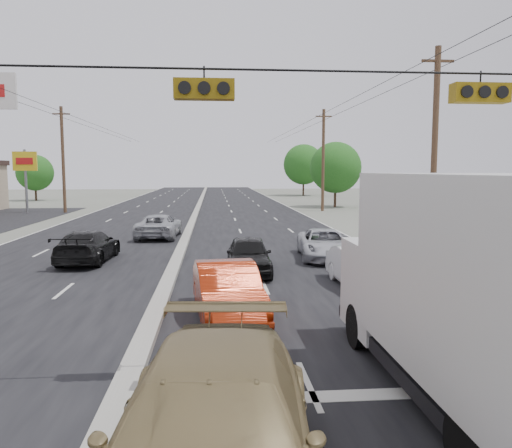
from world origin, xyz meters
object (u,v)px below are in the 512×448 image
object	(u,v)px
utility_pole_right_b	(434,149)
tree_right_mid	(336,168)
utility_pole_left_c	(63,159)
queue_car_e	(403,248)
tan_sedan	(213,439)
box_truck	(474,287)
queue_car_a	(249,255)
utility_pole_right_c	(323,159)
oncoming_far	(159,226)
tree_left_far	(35,173)
red_sedan	(227,292)
tree_right_far	(304,164)
pole_sign_far	(25,166)
oncoming_near	(88,246)
queue_car_b	(361,268)
queue_car_c	(324,244)

from	to	relation	value
utility_pole_right_b	tree_right_mid	xyz separation A→B (m)	(2.50, 30.00, -0.77)
utility_pole_left_c	queue_car_e	size ratio (longest dim) A/B	2.18
utility_pole_left_c	tan_sedan	bearing A→B (deg)	-71.95
box_truck	queue_car_a	bearing A→B (deg)	105.51
utility_pole_right_c	oncoming_far	world-z (taller)	utility_pole_right_c
tree_left_far	oncoming_far	xyz separation A→B (m)	(20.37, -38.75, -3.02)
tan_sedan	red_sedan	bearing A→B (deg)	91.79
utility_pole_right_c	tree_right_far	bearing A→B (deg)	83.35
tree_left_far	queue_car_e	distance (m)	58.14
utility_pole_right_c	tree_left_far	distance (m)	39.90
tan_sedan	pole_sign_far	bearing A→B (deg)	116.86
pole_sign_far	oncoming_far	world-z (taller)	pole_sign_far
utility_pole_left_c	oncoming_near	bearing A→B (deg)	-72.08
pole_sign_far	box_truck	bearing A→B (deg)	-61.56
utility_pole_right_b	oncoming_near	xyz separation A→B (m)	(-16.41, -1.58, -4.40)
queue_car_b	tree_left_far	bearing A→B (deg)	116.79
tree_right_far	oncoming_far	size ratio (longest dim) A/B	1.62
tree_left_far	pole_sign_far	bearing A→B (deg)	-73.30
queue_car_c	oncoming_near	size ratio (longest dim) A/B	0.99
tan_sedan	queue_car_a	distance (m)	13.76
tree_right_mid	tan_sedan	distance (m)	50.23
utility_pole_right_c	pole_sign_far	world-z (taller)	utility_pole_right_c
utility_pole_right_c	box_truck	xyz separation A→B (m)	(-6.39, -40.82, -3.06)
tree_left_far	queue_car_b	world-z (taller)	tree_left_far
queue_car_c	oncoming_near	xyz separation A→B (m)	(-10.61, 0.08, 0.04)
pole_sign_far	tree_left_far	bearing A→B (deg)	106.70
queue_car_c	pole_sign_far	bearing A→B (deg)	135.47
tree_right_mid	oncoming_far	bearing A→B (deg)	-125.00
utility_pole_right_c	queue_car_b	size ratio (longest dim) A/B	2.40
utility_pole_left_c	utility_pole_right_b	xyz separation A→B (m)	(25.00, -25.00, 0.00)
tan_sedan	queue_car_a	bearing A→B (deg)	88.91
utility_pole_right_c	red_sedan	distance (m)	37.41
utility_pole_left_c	utility_pole_right_c	xyz separation A→B (m)	(25.00, 0.00, 0.00)
tree_left_far	queue_car_a	xyz separation A→B (m)	(25.00, -49.61, -2.99)
pole_sign_far	tree_left_far	world-z (taller)	tree_left_far
red_sedan	box_truck	bearing A→B (deg)	-57.43
tree_right_mid	utility_pole_right_b	bearing A→B (deg)	-94.76
tree_right_mid	box_truck	bearing A→B (deg)	-100.98
utility_pole_right_c	red_sedan	world-z (taller)	utility_pole_right_c
red_sedan	queue_car_b	world-z (taller)	red_sedan
tree_right_mid	tree_right_far	bearing A→B (deg)	87.71
utility_pole_left_c	box_truck	bearing A→B (deg)	-65.49
queue_car_e	utility_pole_right_c	bearing A→B (deg)	88.42
pole_sign_far	queue_car_a	world-z (taller)	pole_sign_far
tree_left_far	box_truck	bearing A→B (deg)	-65.19
utility_pole_right_b	queue_car_b	xyz separation A→B (m)	(-5.80, -7.34, -4.42)
queue_car_e	queue_car_c	bearing A→B (deg)	148.80
tree_right_far	queue_car_e	size ratio (longest dim) A/B	1.78
tree_right_mid	oncoming_near	bearing A→B (deg)	-120.91
tan_sedan	queue_car_a	xyz separation A→B (m)	(1.39, 13.69, -0.17)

